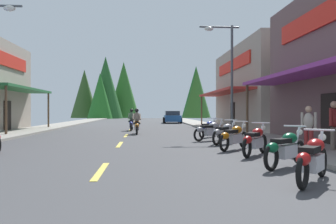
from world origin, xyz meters
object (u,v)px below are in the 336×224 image
Objects in this scene: motorcycle_parked_right_2 at (255,140)px; rider_cruising_trailing at (132,121)px; motorcycle_parked_right_0 at (313,158)px; motorcycle_parked_right_1 at (285,148)px; pedestrian_by_shop at (309,126)px; rider_cruising_lead at (137,123)px; pedestrian_browsing at (334,123)px; motorcycle_parked_right_5 at (210,130)px; motorcycle_parked_right_6 at (208,128)px; streetlamp_right at (226,64)px; parked_car_curbside at (172,117)px; motorcycle_parked_right_4 at (225,133)px; motorcycle_parked_right_3 at (234,136)px.

rider_cruising_trailing is (-4.38, 14.03, 0.17)m from motorcycle_parked_right_2.
motorcycle_parked_right_0 is 1.84m from motorcycle_parked_right_1.
motorcycle_parked_right_1 is 3.35m from pedestrian_by_shop.
rider_cruising_lead is 3.74m from rider_cruising_trailing.
pedestrian_browsing is (7.16, -13.72, 0.36)m from rider_cruising_trailing.
rider_cruising_lead reaches higher than motorcycle_parked_right_2.
motorcycle_parked_right_5 is at bearing 52.07° from motorcycle_parked_right_1.
motorcycle_parked_right_0 is 11.48m from motorcycle_parked_right_6.
rider_cruising_lead is at bearing 155.68° from streetlamp_right.
motorcycle_parked_right_6 is 0.41× the size of parked_car_curbside.
parked_car_curbside reaches higher than motorcycle_parked_right_1.
motorcycle_parked_right_2 and motorcycle_parked_right_5 have the same top height.
motorcycle_parked_right_0 is 7.77m from motorcycle_parked_right_4.
parked_car_curbside is at bearing 152.55° from pedestrian_browsing.
motorcycle_parked_right_4 is 0.78× the size of rider_cruising_lead.
pedestrian_browsing reaches higher than motorcycle_parked_right_3.
motorcycle_parked_right_5 is at bearing 52.02° from motorcycle_parked_right_4.
motorcycle_parked_right_2 and motorcycle_parked_right_6 have the same top height.
streetlamp_right reaches higher than motorcycle_parked_right_6.
motorcycle_parked_right_3 is 9.46m from rider_cruising_lead.
parked_car_curbside reaches higher than motorcycle_parked_right_4.
parked_car_curbside is at bearing 40.39° from motorcycle_parked_right_0.
motorcycle_parked_right_3 is at bearing -145.36° from motorcycle_parked_right_6.
motorcycle_parked_right_1 is 0.39× the size of parked_car_curbside.
rider_cruising_trailing reaches higher than motorcycle_parked_right_1.
motorcycle_parked_right_1 is 0.92× the size of motorcycle_parked_right_5.
parked_car_curbside is (0.15, 23.34, 0.20)m from motorcycle_parked_right_5.
rider_cruising_lead is at bearing 88.88° from motorcycle_parked_right_6.
pedestrian_by_shop is 28.37m from parked_car_curbside.
rider_cruising_lead is at bearing -92.12° from pedestrian_by_shop.
motorcycle_parked_right_4 is 25.05m from parked_car_curbside.
streetlamp_right is at bearing 31.03° from motorcycle_parked_right_3.
pedestrian_by_shop reaches higher than rider_cruising_trailing.
motorcycle_parked_right_0 is 1.01× the size of motorcycle_parked_right_1.
streetlamp_right reaches higher than pedestrian_by_shop.
motorcycle_parked_right_5 is (-0.17, 9.47, 0.00)m from motorcycle_parked_right_0.
motorcycle_parked_right_2 is 3.68m from motorcycle_parked_right_4.
motorcycle_parked_right_1 and motorcycle_parked_right_3 have the same top height.
motorcycle_parked_right_5 is 23.35m from parked_car_curbside.
motorcycle_parked_right_4 is at bearing -178.36° from parked_car_curbside.
motorcycle_parked_right_4 is 7.68m from rider_cruising_lead.
motorcycle_parked_right_6 is 0.83× the size of rider_cruising_lead.
rider_cruising_lead reaches higher than parked_car_curbside.
pedestrian_browsing is at bearing -148.18° from rider_cruising_lead.
motorcycle_parked_right_3 is 0.38× the size of parked_car_curbside.
streetlamp_right is at bearing 34.55° from motorcycle_parked_right_0.
rider_cruising_trailing is at bearing 174.07° from pedestrian_browsing.
pedestrian_browsing is at bearing -77.28° from streetlamp_right.
motorcycle_parked_right_3 is 5.79m from motorcycle_parked_right_6.
motorcycle_parked_right_0 and motorcycle_parked_right_2 have the same top height.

